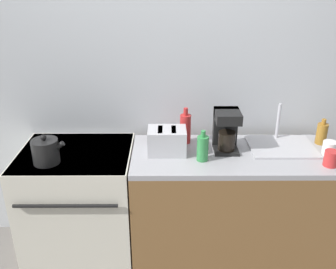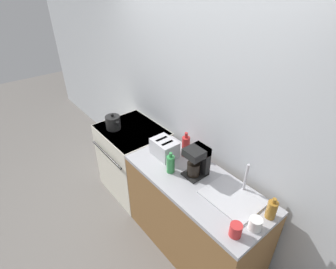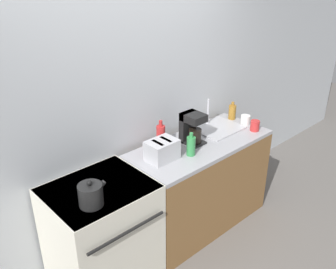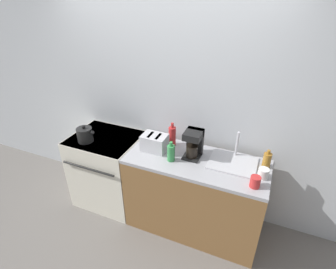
{
  "view_description": "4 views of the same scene",
  "coord_description": "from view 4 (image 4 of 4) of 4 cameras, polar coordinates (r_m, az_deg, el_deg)",
  "views": [
    {
      "loc": [
        0.03,
        -2.0,
        2.1
      ],
      "look_at": [
        0.04,
        0.34,
        1.05
      ],
      "focal_mm": 40.0,
      "sensor_mm": 36.0,
      "label": 1
    },
    {
      "loc": [
        1.73,
        -0.99,
        2.53
      ],
      "look_at": [
        0.01,
        0.39,
        1.13
      ],
      "focal_mm": 28.0,
      "sensor_mm": 36.0,
      "label": 2
    },
    {
      "loc": [
        -1.81,
        -1.76,
        2.51
      ],
      "look_at": [
        0.13,
        0.34,
        1.12
      ],
      "focal_mm": 40.0,
      "sensor_mm": 36.0,
      "label": 3
    },
    {
      "loc": [
        1.09,
        -1.79,
        2.45
      ],
      "look_at": [
        0.18,
        0.34,
        1.13
      ],
      "focal_mm": 28.0,
      "sensor_mm": 36.0,
      "label": 4
    }
  ],
  "objects": [
    {
      "name": "ground_plane",
      "position": [
        3.22,
        -5.74,
        -19.95
      ],
      "size": [
        12.0,
        12.0,
        0.0
      ],
      "primitive_type": "plane",
      "color": "slate"
    },
    {
      "name": "wall_back",
      "position": [
        2.96,
        -0.5,
        6.86
      ],
      "size": [
        8.0,
        0.05,
        2.6
      ],
      "color": "silver",
      "rests_on": "ground_plane"
    },
    {
      "name": "stove",
      "position": [
        3.36,
        -12.73,
        -7.25
      ],
      "size": [
        0.78,
        0.69,
        0.92
      ],
      "color": "silver",
      "rests_on": "ground_plane"
    },
    {
      "name": "counter_block",
      "position": [
        2.95,
        5.75,
        -12.9
      ],
      "size": [
        1.43,
        0.62,
        0.92
      ],
      "color": "brown",
      "rests_on": "ground_plane"
    },
    {
      "name": "kettle",
      "position": [
        3.06,
        -17.62,
        -0.03
      ],
      "size": [
        0.22,
        0.17,
        0.2
      ],
      "color": "black",
      "rests_on": "stove"
    },
    {
      "name": "toaster",
      "position": [
        2.77,
        -2.95,
        -1.75
      ],
      "size": [
        0.26,
        0.19,
        0.17
      ],
      "color": "#BCBCC1",
      "rests_on": "counter_block"
    },
    {
      "name": "coffee_maker",
      "position": [
        2.65,
        5.6,
        -1.78
      ],
      "size": [
        0.17,
        0.2,
        0.29
      ],
      "color": "black",
      "rests_on": "counter_block"
    },
    {
      "name": "sink_tray",
      "position": [
        2.68,
        13.95,
        -5.79
      ],
      "size": [
        0.46,
        0.37,
        0.28
      ],
      "color": "#B7B7BC",
      "rests_on": "counter_block"
    },
    {
      "name": "bottle_green",
      "position": [
        2.6,
        0.65,
        -3.99
      ],
      "size": [
        0.08,
        0.08,
        0.21
      ],
      "color": "#338C47",
      "rests_on": "counter_block"
    },
    {
      "name": "bottle_red",
      "position": [
        2.84,
        0.91,
        -0.29
      ],
      "size": [
        0.08,
        0.08,
        0.27
      ],
      "color": "#B72828",
      "rests_on": "counter_block"
    },
    {
      "name": "bottle_amber",
      "position": [
        2.68,
        20.72,
        -5.23
      ],
      "size": [
        0.08,
        0.08,
        0.19
      ],
      "color": "#9E6B23",
      "rests_on": "counter_block"
    },
    {
      "name": "cup_red",
      "position": [
        2.42,
        18.44,
        -9.74
      ],
      "size": [
        0.09,
        0.09,
        0.1
      ],
      "color": "red",
      "rests_on": "counter_block"
    },
    {
      "name": "cup_white",
      "position": [
        2.55,
        20.03,
        -7.95
      ],
      "size": [
        0.1,
        0.1,
        0.1
      ],
      "color": "white",
      "rests_on": "counter_block"
    }
  ]
}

